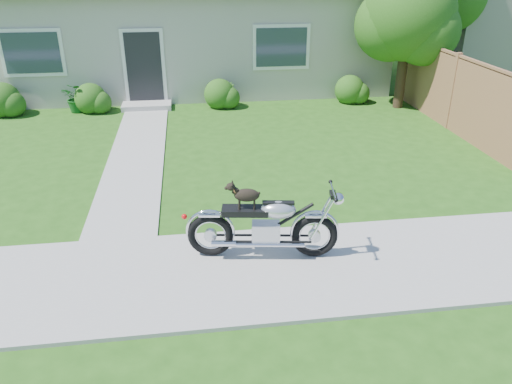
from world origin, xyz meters
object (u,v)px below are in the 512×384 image
Objects in this scene: fence at (453,92)px; motorcycle_with_dog at (265,225)px; house at (192,17)px; potted_plant_right at (228,95)px; potted_plant_left at (77,97)px; tree_near at (413,19)px.

fence is 7.82m from motorcycle_with_dog.
house is 3.99m from potted_plant_right.
potted_plant_right is 8.24m from motorcycle_with_dog.
house is 11.81m from motorcycle_with_dog.
fence reaches higher than potted_plant_right.
house is at bearing 102.05° from motorcycle_with_dog.
house is 5.14m from potted_plant_left.
fence is 10.11m from potted_plant_left.
fence is 1.72× the size of tree_near.
fence is at bearing 52.77° from motorcycle_with_dog.
potted_plant_right is (4.26, 0.00, -0.08)m from potted_plant_left.
tree_near reaches higher than fence.
potted_plant_right is at bearing 170.45° from tree_near.
motorcycle_with_dog is at bearing -135.87° from fence.
potted_plant_left is at bearing 174.79° from tree_near.
motorcycle_with_dog is (-5.61, -5.44, -0.39)m from fence.
potted_plant_right is at bearing 0.00° from potted_plant_left.
tree_near is 5.53m from potted_plant_right.
motorcycle_with_dog is at bearing -91.17° from potted_plant_right.
motorcycle_with_dog is at bearing -125.15° from tree_near.
potted_plant_right is at bearing -75.92° from house.
fence is 2.99× the size of motorcycle_with_dog.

